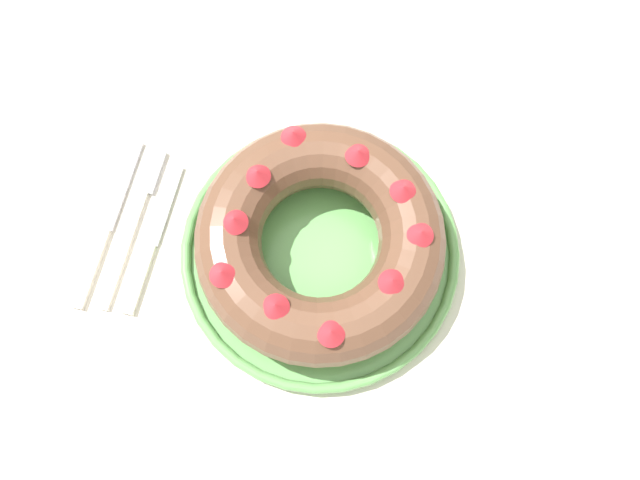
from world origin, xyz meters
name	(u,v)px	position (x,y,z in m)	size (l,w,h in m)	color
ground_plane	(323,348)	(0.00, 0.00, 0.00)	(8.00, 8.00, 0.00)	gray
dining_table	(325,280)	(0.00, 0.00, 0.70)	(1.46, 1.30, 0.78)	silver
serving_dish	(320,252)	(-0.01, 0.01, 0.79)	(0.33, 0.33, 0.02)	#6BB760
bundt_cake	(320,240)	(-0.01, 0.01, 0.83)	(0.28, 0.28, 0.09)	brown
fork	(136,215)	(-0.24, 0.01, 0.78)	(0.02, 0.21, 0.01)	white
serving_knife	(103,233)	(-0.27, -0.02, 0.78)	(0.02, 0.22, 0.01)	white
cake_knife	(149,248)	(-0.21, -0.03, 0.78)	(0.02, 0.19, 0.01)	white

